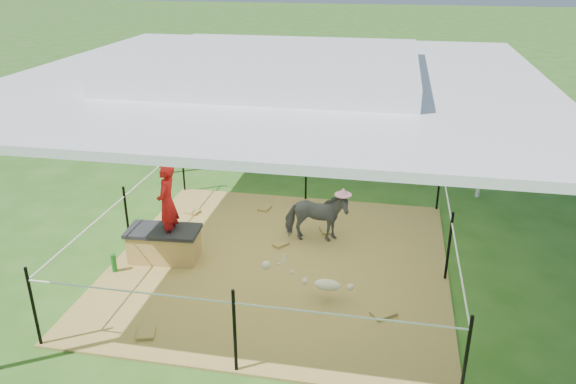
% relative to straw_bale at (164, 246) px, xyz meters
% --- Properties ---
extents(ground, '(90.00, 90.00, 0.00)m').
position_rel_straw_bale_xyz_m(ground, '(1.61, 0.21, -0.24)').
color(ground, '#2D5919').
rests_on(ground, ground).
extents(hay_patch, '(4.60, 4.60, 0.03)m').
position_rel_straw_bale_xyz_m(hay_patch, '(1.61, 0.21, -0.22)').
color(hay_patch, brown).
rests_on(hay_patch, ground).
extents(canopy_tent, '(6.30, 6.30, 2.90)m').
position_rel_straw_bale_xyz_m(canopy_tent, '(1.61, 0.21, 2.45)').
color(canopy_tent, silver).
rests_on(canopy_tent, ground).
extents(rope_fence, '(4.54, 4.54, 1.00)m').
position_rel_straw_bale_xyz_m(rope_fence, '(1.61, 0.21, 0.41)').
color(rope_fence, black).
rests_on(rope_fence, ground).
extents(straw_bale, '(0.97, 0.54, 0.42)m').
position_rel_straw_bale_xyz_m(straw_bale, '(0.00, 0.00, 0.00)').
color(straw_bale, '#B08040').
rests_on(straw_bale, hay_patch).
extents(dark_cloth, '(1.04, 0.59, 0.05)m').
position_rel_straw_bale_xyz_m(dark_cloth, '(0.00, -0.00, 0.23)').
color(dark_cloth, black).
rests_on(dark_cloth, straw_bale).
extents(woman, '(0.30, 0.43, 1.12)m').
position_rel_straw_bale_xyz_m(woman, '(0.10, 0.00, 0.77)').
color(woman, '#B21113').
rests_on(woman, straw_bale).
extents(green_bottle, '(0.08, 0.08, 0.26)m').
position_rel_straw_bale_xyz_m(green_bottle, '(-0.55, -0.45, -0.08)').
color(green_bottle, '#176920').
rests_on(green_bottle, hay_patch).
extents(pony, '(0.98, 0.53, 0.79)m').
position_rel_straw_bale_xyz_m(pony, '(2.02, 0.94, 0.19)').
color(pony, '#4E4D53').
rests_on(pony, hay_patch).
extents(pink_hat, '(0.25, 0.25, 0.11)m').
position_rel_straw_bale_xyz_m(pink_hat, '(2.02, 0.94, 0.64)').
color(pink_hat, '#FF93C1').
rests_on(pink_hat, pony).
extents(foal, '(0.93, 0.54, 0.51)m').
position_rel_straw_bale_xyz_m(foal, '(2.38, -0.60, 0.04)').
color(foal, beige).
rests_on(foal, hay_patch).
extents(trash_barrel, '(0.66, 0.66, 0.95)m').
position_rel_straw_bale_xyz_m(trash_barrel, '(5.78, 6.01, 0.24)').
color(trash_barrel, blue).
rests_on(trash_barrel, ground).
extents(picnic_table_near, '(2.30, 2.13, 0.78)m').
position_rel_straw_bale_xyz_m(picnic_table_near, '(3.05, 8.45, 0.15)').
color(picnic_table_near, '#58321E').
rests_on(picnic_table_near, ground).
extents(picnic_table_far, '(1.81, 1.53, 0.64)m').
position_rel_straw_bale_xyz_m(picnic_table_far, '(6.35, 9.45, 0.08)').
color(picnic_table_far, '#52381C').
rests_on(picnic_table_far, ground).
extents(distant_person, '(0.73, 0.66, 1.22)m').
position_rel_straw_bale_xyz_m(distant_person, '(3.54, 7.92, 0.37)').
color(distant_person, '#3774D0').
rests_on(distant_person, ground).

